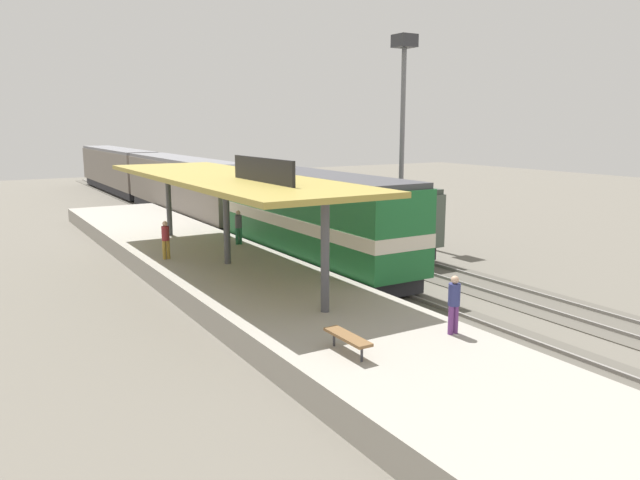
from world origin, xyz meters
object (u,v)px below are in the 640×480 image
(freight_car, at_px, (352,212))
(light_mast, at_px, (403,95))
(person_walking, at_px, (166,238))
(locomotive, at_px, (310,218))
(person_waiting, at_px, (454,302))
(passenger_carriage_rear, at_px, (117,169))
(platform_bench, at_px, (348,337))
(person_boarding, at_px, (238,226))
(passenger_carriage_front, at_px, (185,187))

(freight_car, height_order, light_mast, light_mast)
(person_walking, bearing_deg, light_mast, 5.88)
(locomotive, distance_m, person_walking, 6.76)
(person_waiting, bearing_deg, passenger_carriage_rear, 87.15)
(person_walking, bearing_deg, platform_bench, -87.55)
(passenger_carriage_rear, xyz_separation_m, person_waiting, (-2.56, -51.30, -0.46))
(person_waiting, distance_m, person_walking, 14.49)
(platform_bench, distance_m, person_waiting, 3.49)
(locomotive, bearing_deg, light_mast, 20.40)
(locomotive, distance_m, person_boarding, 3.80)
(passenger_carriage_rear, bearing_deg, person_waiting, -92.85)
(locomotive, height_order, passenger_carriage_front, locomotive)
(person_waiting, xyz_separation_m, person_boarding, (0.09, 15.34, 0.00))
(platform_bench, xyz_separation_m, person_boarding, (3.53, 15.06, 0.51))
(person_boarding, bearing_deg, locomotive, -48.95)
(light_mast, bearing_deg, platform_bench, -132.38)
(platform_bench, bearing_deg, locomotive, 63.85)
(locomotive, distance_m, passenger_carriage_rear, 38.80)
(platform_bench, distance_m, freight_car, 18.70)
(person_boarding, bearing_deg, person_waiting, -90.33)
(light_mast, bearing_deg, freight_car, 175.30)
(passenger_carriage_front, height_order, person_waiting, passenger_carriage_front)
(platform_bench, xyz_separation_m, locomotive, (6.00, 12.22, 1.07))
(light_mast, distance_m, person_boarding, 12.18)
(passenger_carriage_rear, height_order, person_boarding, passenger_carriage_rear)
(locomotive, relative_size, person_boarding, 8.44)
(light_mast, relative_size, person_boarding, 6.84)
(freight_car, bearing_deg, passenger_carriage_rear, 97.36)
(person_boarding, bearing_deg, platform_bench, -103.19)
(passenger_carriage_front, xyz_separation_m, person_boarding, (-2.47, -15.16, -0.46))
(freight_car, height_order, person_boarding, freight_car)
(passenger_carriage_rear, bearing_deg, person_walking, -99.99)
(light_mast, bearing_deg, passenger_carriage_front, 117.32)
(freight_car, bearing_deg, platform_bench, -124.56)
(passenger_carriage_front, bearing_deg, platform_bench, -101.23)
(passenger_carriage_rear, xyz_separation_m, freight_car, (4.60, -35.64, -0.34))
(person_boarding, bearing_deg, light_mast, 0.37)
(passenger_carriage_rear, bearing_deg, locomotive, -90.00)
(passenger_carriage_front, xyz_separation_m, person_waiting, (-2.56, -30.50, -0.46))
(freight_car, bearing_deg, person_walking, -171.13)
(person_waiting, xyz_separation_m, person_walking, (-4.03, 13.92, 0.00))
(locomotive, distance_m, passenger_carriage_front, 18.00)
(light_mast, distance_m, person_waiting, 19.68)
(passenger_carriage_front, bearing_deg, person_waiting, -94.79)
(platform_bench, relative_size, person_walking, 0.99)
(freight_car, relative_size, person_waiting, 7.02)
(locomotive, height_order, passenger_carriage_rear, locomotive)
(locomotive, bearing_deg, person_boarding, 131.05)
(person_waiting, relative_size, person_boarding, 1.00)
(passenger_carriage_front, distance_m, passenger_carriage_rear, 20.80)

